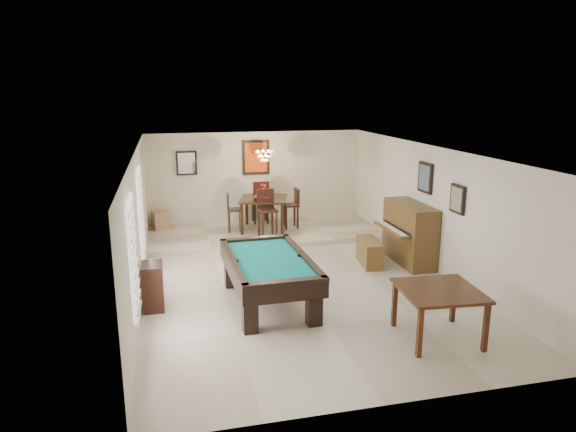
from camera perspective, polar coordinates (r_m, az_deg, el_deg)
name	(u,v)px	position (r m, az deg, el deg)	size (l,w,h in m)	color
ground_plane	(295,278)	(10.57, 0.76, -6.88)	(6.00, 9.00, 0.02)	beige
wall_back	(256,178)	(14.50, -3.59, 4.19)	(6.00, 0.04, 2.60)	silver
wall_front	(390,307)	(6.14, 11.27, -9.85)	(6.00, 0.04, 2.60)	silver
wall_left	(138,225)	(9.91, -16.30, -0.94)	(0.04, 9.00, 2.60)	silver
wall_right	(432,208)	(11.28, 15.73, 0.88)	(0.04, 9.00, 2.60)	silver
ceiling	(295,150)	(9.95, 0.81, 7.31)	(6.00, 9.00, 0.04)	white
dining_step	(265,232)	(13.57, -2.60, -1.84)	(6.00, 2.50, 0.12)	beige
window_left_front	(133,256)	(7.77, -16.81, -4.28)	(0.06, 1.00, 1.70)	white
window_left_rear	(141,212)	(10.46, -16.03, 0.42)	(0.06, 1.00, 1.70)	white
pool_table	(269,281)	(9.20, -2.17, -7.27)	(1.37, 2.54, 0.85)	black
square_table	(438,314)	(8.32, 16.32, -10.38)	(1.16, 1.16, 0.80)	#351B0D
upright_piano	(403,234)	(11.52, 12.65, -1.93)	(0.89, 1.59, 1.33)	brown
piano_bench	(370,252)	(11.40, 9.06, -3.99)	(0.38, 0.98, 0.55)	brown
apothecary_chest	(153,286)	(9.31, -14.80, -7.56)	(0.36, 0.54, 0.82)	black
dining_table	(264,212)	(13.52, -2.71, 0.50)	(1.18, 1.18, 0.98)	black
flower_vase	(263,188)	(13.39, -2.74, 3.10)	(0.16, 0.16, 0.27)	#A21C0D
dining_chair_south	(268,214)	(12.81, -2.28, 0.24)	(0.44, 0.44, 1.19)	black
dining_chair_north	(260,201)	(14.25, -3.12, 1.62)	(0.44, 0.44, 1.19)	black
dining_chair_west	(235,213)	(13.41, -5.96, 0.38)	(0.37, 0.37, 1.00)	black
dining_chair_east	(290,208)	(13.68, 0.27, 0.87)	(0.40, 0.40, 1.07)	black
corner_bench	(161,220)	(14.08, -13.93, -0.44)	(0.41, 0.51, 0.46)	#AC7A5D
chandelier	(264,152)	(13.10, -2.66, 7.14)	(0.44, 0.44, 0.60)	#FFE5B2
back_painting	(256,157)	(14.37, -3.59, 6.53)	(0.75, 0.06, 0.95)	#D84C14
back_mirror	(187,163)	(14.19, -11.21, 5.79)	(0.55, 0.06, 0.65)	white
right_picture_upper	(425,178)	(11.41, 15.02, 4.14)	(0.06, 0.55, 0.65)	slate
right_picture_lower	(458,199)	(10.34, 18.34, 1.80)	(0.06, 0.45, 0.55)	gray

